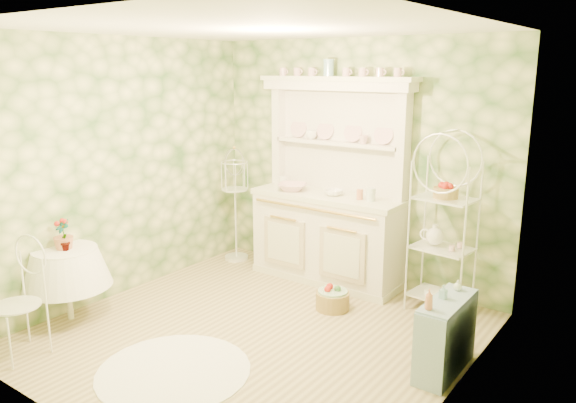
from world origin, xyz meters
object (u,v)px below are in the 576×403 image
Objects in this scene: floor_basket at (333,300)px; cafe_chair at (17,311)px; side_shelf at (445,337)px; round_table at (68,283)px; bakers_rack at (444,224)px; kitchen_dresser at (327,182)px; birdcage_stand at (235,203)px.

cafe_chair is at bearing -125.13° from floor_basket.
round_table reaches higher than side_shelf.
bakers_rack is 1.35m from side_shelf.
kitchen_dresser reaches higher than side_shelf.
bakers_rack reaches higher than floor_basket.
floor_basket is at bearing 159.82° from side_shelf.
floor_basket is (0.49, -0.66, -1.05)m from kitchen_dresser.
bakers_rack is 3.68m from round_table.
round_table is 2.59m from floor_basket.
cafe_chair is (-1.16, -3.01, -0.74)m from kitchen_dresser.
round_table reaches higher than floor_basket.
round_table is at bearing -93.76° from birdcage_stand.
bakers_rack reaches higher than cafe_chair.
kitchen_dresser is 1.39m from bakers_rack.
bakers_rack reaches higher than round_table.
bakers_rack is at bearing 38.13° from cafe_chair.
kitchen_dresser is 1.56× the size of birdcage_stand.
floor_basket is (-1.35, 0.49, -0.20)m from side_shelf.
round_table is 0.72m from cafe_chair.
side_shelf is at bearing -18.81° from birdcage_stand.
kitchen_dresser is 1.33m from floor_basket.
floor_basket is (1.80, -0.58, -0.64)m from birdcage_stand.
cafe_chair is 2.96m from birdcage_stand.
kitchen_dresser reaches higher than birdcage_stand.
cafe_chair is at bearing -87.24° from birdcage_stand.
kitchen_dresser is 2.84× the size of cafe_chair.
kitchen_dresser is at bearing 58.24° from round_table.
birdcage_stand is at bearing 160.88° from side_shelf.
floor_basket is at bearing 40.98° from round_table.
round_table is at bearing -160.25° from side_shelf.
kitchen_dresser is 3.35× the size of side_shelf.
floor_basket is at bearing 43.34° from cafe_chair.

